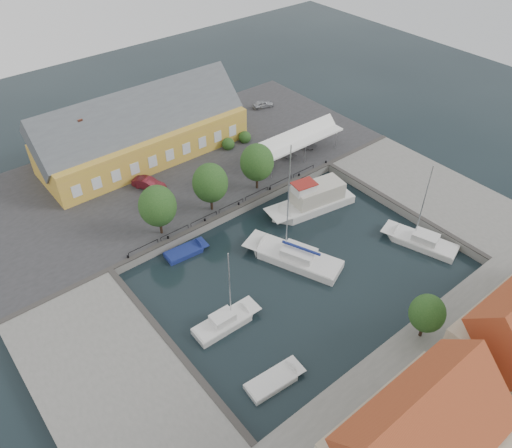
{
  "coord_description": "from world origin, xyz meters",
  "views": [
    {
      "loc": [
        -27.77,
        -28.4,
        38.08
      ],
      "look_at": [
        0.0,
        6.0,
        1.5
      ],
      "focal_mm": 35.0,
      "sensor_mm": 36.0,
      "label": 1
    }
  ],
  "objects": [
    {
      "name": "car_silver",
      "position": [
        19.96,
        28.95,
        1.59
      ],
      "size": [
        3.71,
        2.19,
        1.19
      ],
      "primitive_type": "imported",
      "rotation": [
        0.0,
        0.0,
        1.33
      ],
      "color": "#A4A6AB",
      "rests_on": "north_quay"
    },
    {
      "name": "south_bank",
      "position": [
        0.0,
        -21.0,
        0.5
      ],
      "size": [
        56.0,
        14.0,
        1.0
      ],
      "primitive_type": "cube",
      "color": "slate",
      "rests_on": "ground"
    },
    {
      "name": "west_boat_c",
      "position": [
        -10.72,
        -2.6,
        0.26
      ],
      "size": [
        7.01,
        2.39,
        9.59
      ],
      "color": "silver",
      "rests_on": "ground"
    },
    {
      "name": "trawler",
      "position": [
        8.67,
        5.49,
        1.02
      ],
      "size": [
        11.93,
        5.26,
        5.0
      ],
      "color": "silver",
      "rests_on": "ground"
    },
    {
      "name": "quay_trees",
      "position": [
        -2.0,
        12.0,
        4.88
      ],
      "size": [
        18.2,
        4.2,
        6.3
      ],
      "color": "black",
      "rests_on": "north_quay"
    },
    {
      "name": "west_quay",
      "position": [
        -22.0,
        -2.0,
        0.5
      ],
      "size": [
        12.0,
        24.0,
        1.0
      ],
      "primitive_type": "cube",
      "color": "slate",
      "rests_on": "ground"
    },
    {
      "name": "launch_sw",
      "position": [
        -11.16,
        -10.29,
        0.09
      ],
      "size": [
        5.55,
        2.44,
        0.98
      ],
      "color": "silver",
      "rests_on": "ground"
    },
    {
      "name": "ground",
      "position": [
        0.0,
        0.0,
        0.0
      ],
      "size": [
        140.0,
        140.0,
        0.0
      ],
      "primitive_type": "plane",
      "color": "black",
      "rests_on": "ground"
    },
    {
      "name": "east_quay",
      "position": [
        22.0,
        -2.0,
        0.5
      ],
      "size": [
        12.0,
        24.0,
        1.0
      ],
      "primitive_type": "cube",
      "color": "slate",
      "rests_on": "ground"
    },
    {
      "name": "car_red",
      "position": [
        -5.73,
        20.6,
        1.72
      ],
      "size": [
        3.36,
        4.57,
        1.44
      ],
      "primitive_type": "imported",
      "rotation": [
        0.0,
        0.0,
        0.48
      ],
      "color": "#5B141D",
      "rests_on": "north_quay"
    },
    {
      "name": "east_boat_c",
      "position": [
        13.49,
        -7.23,
        0.26
      ],
      "size": [
        5.13,
        8.87,
        10.94
      ],
      "color": "silver",
      "rests_on": "ground"
    },
    {
      "name": "quay_edge_fittings",
      "position": [
        0.02,
        4.75,
        1.06
      ],
      "size": [
        56.0,
        24.72,
        0.4
      ],
      "color": "#383533",
      "rests_on": "north_quay"
    },
    {
      "name": "center_sailboat",
      "position": [
        0.47,
        -0.18,
        0.36
      ],
      "size": [
        7.2,
        11.37,
        14.9
      ],
      "color": "silver",
      "rests_on": "ground"
    },
    {
      "name": "launch_nw",
      "position": [
        -8.18,
        8.4,
        0.09
      ],
      "size": [
        5.08,
        2.33,
        0.88
      ],
      "color": "navy",
      "rests_on": "ground"
    },
    {
      "name": "warehouse",
      "position": [
        -2.6,
        28.36,
        4.43
      ],
      "size": [
        28.56,
        14.0,
        9.55
      ],
      "color": "gold",
      "rests_on": "north_quay"
    },
    {
      "name": "north_quay",
      "position": [
        0.0,
        23.0,
        0.5
      ],
      "size": [
        56.0,
        26.0,
        1.0
      ],
      "primitive_type": "cube",
      "color": "#2D2D30",
      "rests_on": "ground"
    },
    {
      "name": "tent_canopy",
      "position": [
        14.0,
        14.5,
        3.68
      ],
      "size": [
        14.0,
        4.0,
        2.83
      ],
      "color": "white",
      "rests_on": "north_quay"
    }
  ]
}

